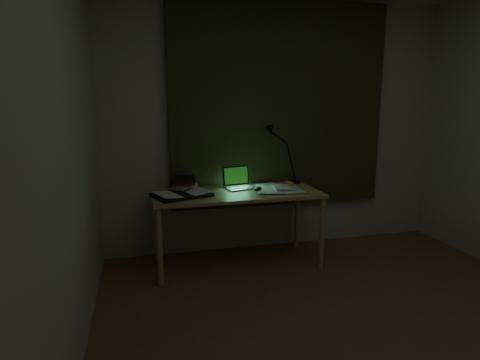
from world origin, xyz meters
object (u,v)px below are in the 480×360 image
at_px(open_textbook, 182,194).
at_px(desk_lamp, 296,155).
at_px(desk, 237,228).
at_px(loose_papers, 276,188).
at_px(laptop, 241,178).
at_px(book_stack, 184,184).

xyz_separation_m(open_textbook, desk_lamp, (1.18, 0.30, 0.26)).
height_order(desk, loose_papers, loose_papers).
xyz_separation_m(laptop, book_stack, (-0.53, 0.06, -0.04)).
distance_m(book_stack, loose_papers, 0.86).
relative_size(open_textbook, book_stack, 1.96).
xyz_separation_m(book_stack, loose_papers, (0.84, -0.17, -0.05)).
bearing_deg(open_textbook, desk, -15.45).
bearing_deg(laptop, open_textbook, -176.26).
xyz_separation_m(desk, laptop, (0.07, 0.13, 0.45)).
relative_size(desk, desk_lamp, 2.69).
xyz_separation_m(open_textbook, book_stack, (0.05, 0.23, 0.04)).
xyz_separation_m(open_textbook, loose_papers, (0.89, 0.06, -0.01)).
bearing_deg(loose_papers, laptop, 161.22).
bearing_deg(desk, open_textbook, -175.28).
relative_size(open_textbook, desk_lamp, 0.83).
distance_m(loose_papers, desk_lamp, 0.46).
distance_m(laptop, open_textbook, 0.61).
distance_m(desk, desk_lamp, 0.96).
bearing_deg(open_textbook, laptop, -3.75).
height_order(laptop, open_textbook, laptop).
height_order(desk, laptop, laptop).
xyz_separation_m(laptop, desk_lamp, (0.60, 0.14, 0.18)).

